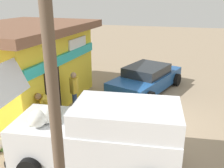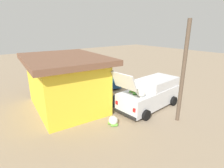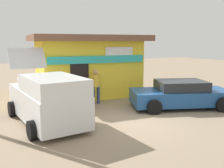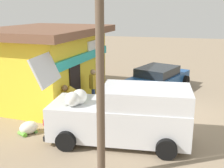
{
  "view_description": "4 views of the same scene",
  "coord_description": "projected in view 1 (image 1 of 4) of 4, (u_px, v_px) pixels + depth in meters",
  "views": [
    {
      "loc": [
        -8.37,
        -0.55,
        4.39
      ],
      "look_at": [
        0.29,
        1.73,
        1.18
      ],
      "focal_mm": 39.66,
      "sensor_mm": 36.0,
      "label": 1
    },
    {
      "loc": [
        -9.85,
        9.59,
        4.96
      ],
      "look_at": [
        0.35,
        1.85,
        0.86
      ],
      "focal_mm": 28.27,
      "sensor_mm": 36.0,
      "label": 2
    },
    {
      "loc": [
        -4.98,
        -7.98,
        2.97
      ],
      "look_at": [
        0.52,
        2.65,
        0.99
      ],
      "focal_mm": 41.09,
      "sensor_mm": 36.0,
      "label": 3
    },
    {
      "loc": [
        -10.92,
        -0.49,
        4.16
      ],
      "look_at": [
        -0.05,
        2.32,
        1.06
      ],
      "focal_mm": 44.51,
      "sensor_mm": 36.0,
      "label": 4
    }
  ],
  "objects": [
    {
      "name": "ground_plane",
      "position": [
        155.0,
        120.0,
        9.23
      ],
      "size": [
        60.0,
        60.0,
        0.0
      ],
      "primitive_type": "plane",
      "color": "gray"
    },
    {
      "name": "storefront_bar",
      "position": [
        26.0,
        63.0,
        10.32
      ],
      "size": [
        6.43,
        4.99,
        3.32
      ],
      "color": "yellow",
      "rests_on": "ground_plane"
    },
    {
      "name": "delivery_van",
      "position": [
        101.0,
        134.0,
        6.57
      ],
      "size": [
        2.4,
        4.9,
        2.72
      ],
      "color": "silver",
      "rests_on": "ground_plane"
    },
    {
      "name": "parked_sedan",
      "position": [
        146.0,
        79.0,
        11.98
      ],
      "size": [
        4.79,
        3.33,
        1.24
      ],
      "color": "#1E4C8C",
      "rests_on": "ground_plane"
    },
    {
      "name": "vendor_standing",
      "position": [
        74.0,
        90.0,
        9.56
      ],
      "size": [
        0.54,
        0.43,
        1.66
      ],
      "color": "navy",
      "rests_on": "ground_plane"
    },
    {
      "name": "customer_bending",
      "position": [
        50.0,
        106.0,
        8.4
      ],
      "size": [
        0.73,
        0.77,
        1.37
      ],
      "color": "navy",
      "rests_on": "ground_plane"
    },
    {
      "name": "paint_bucket",
      "position": [
        109.0,
        88.0,
        12.02
      ],
      "size": [
        0.28,
        0.28,
        0.32
      ],
      "primitive_type": "cylinder",
      "color": "blue",
      "rests_on": "ground_plane"
    },
    {
      "name": "utility_pole",
      "position": [
        54.0,
        105.0,
        4.05
      ],
      "size": [
        0.2,
        0.2,
        5.39
      ],
      "primitive_type": "cylinder",
      "color": "brown",
      "rests_on": "ground_plane"
    }
  ]
}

